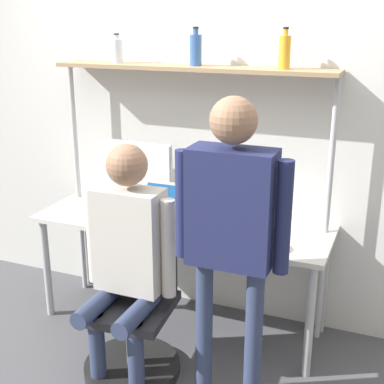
{
  "coord_description": "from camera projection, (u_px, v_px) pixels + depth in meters",
  "views": [
    {
      "loc": [
        1.27,
        -2.6,
        1.99
      ],
      "look_at": [
        0.24,
        -0.07,
        1.09
      ],
      "focal_mm": 50.0,
      "sensor_mm": 36.0,
      "label": 1
    }
  ],
  "objects": [
    {
      "name": "wall_back",
      "position": [
        201.0,
        117.0,
        3.52
      ],
      "size": [
        8.0,
        0.06,
        2.7
      ],
      "color": "silver",
      "rests_on": "ground_plane"
    },
    {
      "name": "office_chair",
      "position": [
        134.0,
        327.0,
        3.09
      ],
      "size": [
        0.56,
        0.56,
        0.9
      ],
      "color": "black",
      "rests_on": "ground_plane"
    },
    {
      "name": "bottle_clear",
      "position": [
        117.0,
        51.0,
        3.43
      ],
      "size": [
        0.07,
        0.07,
        0.19
      ],
      "color": "silver",
      "rests_on": "shelf_unit"
    },
    {
      "name": "shelf_unit",
      "position": [
        191.0,
        106.0,
        3.35
      ],
      "size": [
        1.81,
        0.25,
        1.7
      ],
      "color": "#997A56",
      "rests_on": "ground_plane"
    },
    {
      "name": "bottle_blue",
      "position": [
        196.0,
        49.0,
        3.23
      ],
      "size": [
        0.07,
        0.07,
        0.23
      ],
      "color": "#335999",
      "rests_on": "shelf_unit"
    },
    {
      "name": "monitor",
      "position": [
        134.0,
        170.0,
        3.63
      ],
      "size": [
        0.56,
        0.23,
        0.45
      ],
      "color": "#B7B7BC",
      "rests_on": "desk"
    },
    {
      "name": "bottle_amber",
      "position": [
        285.0,
        51.0,
        3.03
      ],
      "size": [
        0.07,
        0.07,
        0.23
      ],
      "color": "gold",
      "rests_on": "shelf_unit"
    },
    {
      "name": "person_standing",
      "position": [
        231.0,
        220.0,
        2.57
      ],
      "size": [
        0.58,
        0.22,
        1.65
      ],
      "color": "#2D3856",
      "rests_on": "ground_plane"
    },
    {
      "name": "cell_phone",
      "position": [
        198.0,
        232.0,
        3.24
      ],
      "size": [
        0.07,
        0.15,
        0.01
      ],
      "color": "#264C8C",
      "rests_on": "desk"
    },
    {
      "name": "ground_plane",
      "position": [
        161.0,
        348.0,
        3.36
      ],
      "size": [
        12.0,
        12.0,
        0.0
      ],
      "primitive_type": "plane",
      "color": "#4C4C51"
    },
    {
      "name": "laptop",
      "position": [
        162.0,
        212.0,
        3.38
      ],
      "size": [
        0.3,
        0.26,
        0.25
      ],
      "color": "#BCBCC1",
      "rests_on": "desk"
    },
    {
      "name": "person_seated",
      "position": [
        127.0,
        248.0,
        2.89
      ],
      "size": [
        0.54,
        0.47,
        1.36
      ],
      "color": "#2D3856",
      "rests_on": "ground_plane"
    },
    {
      "name": "desk",
      "position": [
        181.0,
        232.0,
        3.44
      ],
      "size": [
        1.9,
        0.62,
        0.74
      ],
      "color": "beige",
      "rests_on": "ground_plane"
    }
  ]
}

